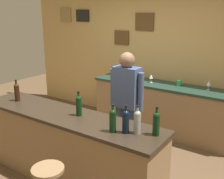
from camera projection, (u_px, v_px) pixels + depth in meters
name	position (u px, v px, depth m)	size (l,w,h in m)	color
ground_plane	(88.00, 165.00, 3.93)	(10.00, 10.00, 0.00)	brown
back_wall	(154.00, 51.00, 5.15)	(6.00, 0.09, 2.80)	tan
bar_counter	(67.00, 147.00, 3.48)	(2.63, 0.60, 0.92)	olive
side_counter	(163.00, 109.00, 4.89)	(2.63, 0.56, 0.90)	olive
bartender	(126.00, 101.00, 3.77)	(0.52, 0.21, 1.62)	#384766
wine_bottle_a	(17.00, 92.00, 3.81)	(0.07, 0.07, 0.31)	black
wine_bottle_b	(79.00, 105.00, 3.27)	(0.07, 0.07, 0.31)	black
wine_bottle_c	(113.00, 120.00, 2.83)	(0.07, 0.07, 0.31)	black
wine_bottle_d	(126.00, 121.00, 2.80)	(0.07, 0.07, 0.31)	black
wine_bottle_e	(137.00, 121.00, 2.79)	(0.07, 0.07, 0.31)	#999E99
wine_bottle_f	(156.00, 123.00, 2.75)	(0.07, 0.07, 0.31)	black
wine_glass_a	(121.00, 71.00, 5.32)	(0.07, 0.07, 0.16)	silver
wine_glass_b	(133.00, 73.00, 5.17)	(0.07, 0.07, 0.16)	silver
wine_glass_c	(151.00, 77.00, 4.86)	(0.07, 0.07, 0.16)	silver
wine_glass_d	(209.00, 83.00, 4.40)	(0.07, 0.07, 0.16)	silver
coffee_mug	(179.00, 83.00, 4.68)	(0.13, 0.08, 0.09)	#338C4C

